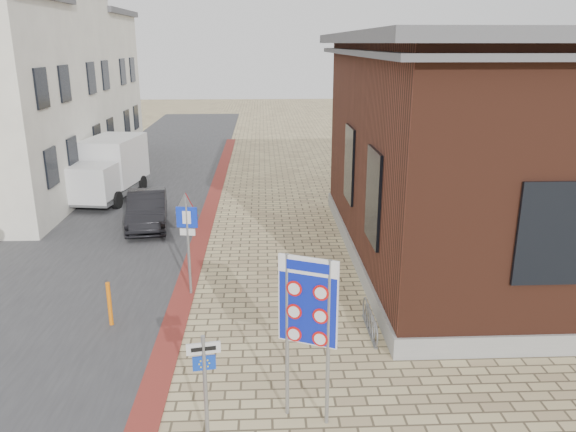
{
  "coord_description": "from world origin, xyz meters",
  "views": [
    {
      "loc": [
        0.19,
        -9.51,
        6.5
      ],
      "look_at": [
        0.83,
        4.4,
        2.2
      ],
      "focal_mm": 35.0,
      "sensor_mm": 36.0,
      "label": 1
    }
  ],
  "objects_px": {
    "sedan": "(147,209)",
    "border_sign": "(308,305)",
    "parking_sign": "(188,234)",
    "box_truck": "(109,168)",
    "essen_sign": "(205,375)",
    "bollard": "(110,304)"
  },
  "relations": [
    {
      "from": "sedan",
      "to": "border_sign",
      "type": "height_order",
      "value": "border_sign"
    },
    {
      "from": "parking_sign",
      "to": "sedan",
      "type": "bearing_deg",
      "value": 119.77
    },
    {
      "from": "box_truck",
      "to": "border_sign",
      "type": "distance_m",
      "value": 17.2
    },
    {
      "from": "box_truck",
      "to": "essen_sign",
      "type": "relative_size",
      "value": 2.51
    },
    {
      "from": "sedan",
      "to": "bollard",
      "type": "height_order",
      "value": "sedan"
    },
    {
      "from": "parking_sign",
      "to": "bollard",
      "type": "relative_size",
      "value": 2.27
    },
    {
      "from": "essen_sign",
      "to": "bollard",
      "type": "relative_size",
      "value": 1.83
    },
    {
      "from": "sedan",
      "to": "parking_sign",
      "type": "xyz_separation_m",
      "value": [
        2.29,
        -6.01,
        1.08
      ]
    },
    {
      "from": "parking_sign",
      "to": "box_truck",
      "type": "bearing_deg",
      "value": 123.76
    },
    {
      "from": "bollard",
      "to": "box_truck",
      "type": "bearing_deg",
      "value": 104.16
    },
    {
      "from": "border_sign",
      "to": "parking_sign",
      "type": "distance_m",
      "value": 6.07
    },
    {
      "from": "sedan",
      "to": "bollard",
      "type": "bearing_deg",
      "value": -94.15
    },
    {
      "from": "sedan",
      "to": "box_truck",
      "type": "bearing_deg",
      "value": 111.74
    },
    {
      "from": "sedan",
      "to": "border_sign",
      "type": "relative_size",
      "value": 1.25
    },
    {
      "from": "sedan",
      "to": "box_truck",
      "type": "distance_m",
      "value": 4.78
    },
    {
      "from": "box_truck",
      "to": "border_sign",
      "type": "xyz_separation_m",
      "value": [
        7.4,
        -15.5,
        0.93
      ]
    },
    {
      "from": "box_truck",
      "to": "border_sign",
      "type": "relative_size",
      "value": 1.64
    },
    {
      "from": "parking_sign",
      "to": "bollard",
      "type": "height_order",
      "value": "parking_sign"
    },
    {
      "from": "essen_sign",
      "to": "parking_sign",
      "type": "height_order",
      "value": "parking_sign"
    },
    {
      "from": "essen_sign",
      "to": "parking_sign",
      "type": "relative_size",
      "value": 0.81
    },
    {
      "from": "sedan",
      "to": "border_sign",
      "type": "bearing_deg",
      "value": -74.8
    },
    {
      "from": "box_truck",
      "to": "bollard",
      "type": "height_order",
      "value": "box_truck"
    }
  ]
}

